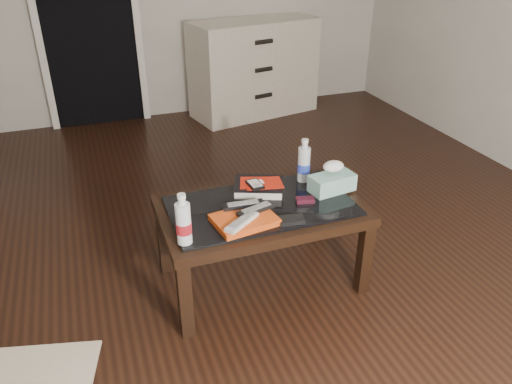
{
  "coord_description": "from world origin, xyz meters",
  "views": [
    {
      "loc": [
        -0.56,
        -2.31,
        1.69
      ],
      "look_at": [
        0.16,
        -0.32,
        0.55
      ],
      "focal_mm": 35.0,
      "sensor_mm": 36.0,
      "label": 1
    }
  ],
  "objects_px": {
    "water_bottle_right": "(304,160)",
    "tissue_box": "(332,183)",
    "dresser": "(254,68)",
    "textbook": "(259,187)",
    "water_bottle_left": "(183,219)",
    "coffee_table": "(261,216)"
  },
  "relations": [
    {
      "from": "dresser",
      "to": "water_bottle_right",
      "type": "relative_size",
      "value": 5.37
    },
    {
      "from": "water_bottle_left",
      "to": "tissue_box",
      "type": "bearing_deg",
      "value": 14.25
    },
    {
      "from": "dresser",
      "to": "textbook",
      "type": "relative_size",
      "value": 5.11
    },
    {
      "from": "dresser",
      "to": "textbook",
      "type": "distance_m",
      "value": 2.53
    },
    {
      "from": "coffee_table",
      "to": "water_bottle_left",
      "type": "distance_m",
      "value": 0.5
    },
    {
      "from": "coffee_table",
      "to": "textbook",
      "type": "xyz_separation_m",
      "value": [
        0.04,
        0.14,
        0.09
      ]
    },
    {
      "from": "dresser",
      "to": "textbook",
      "type": "xyz_separation_m",
      "value": [
        -0.83,
        -2.39,
        0.03
      ]
    },
    {
      "from": "water_bottle_right",
      "to": "water_bottle_left",
      "type": "bearing_deg",
      "value": -153.41
    },
    {
      "from": "textbook",
      "to": "dresser",
      "type": "bearing_deg",
      "value": 92.97
    },
    {
      "from": "textbook",
      "to": "water_bottle_left",
      "type": "relative_size",
      "value": 1.05
    },
    {
      "from": "dresser",
      "to": "water_bottle_left",
      "type": "xyz_separation_m",
      "value": [
        -1.29,
        -2.73,
        0.13
      ]
    },
    {
      "from": "water_bottle_right",
      "to": "tissue_box",
      "type": "distance_m",
      "value": 0.2
    },
    {
      "from": "textbook",
      "to": "water_bottle_right",
      "type": "bearing_deg",
      "value": 29.05
    },
    {
      "from": "water_bottle_right",
      "to": "tissue_box",
      "type": "height_order",
      "value": "water_bottle_right"
    },
    {
      "from": "coffee_table",
      "to": "tissue_box",
      "type": "height_order",
      "value": "tissue_box"
    },
    {
      "from": "water_bottle_right",
      "to": "tissue_box",
      "type": "bearing_deg",
      "value": -60.37
    },
    {
      "from": "coffee_table",
      "to": "water_bottle_left",
      "type": "xyz_separation_m",
      "value": [
        -0.43,
        -0.19,
        0.18
      ]
    },
    {
      "from": "water_bottle_right",
      "to": "dresser",
      "type": "bearing_deg",
      "value": 76.65
    },
    {
      "from": "textbook",
      "to": "water_bottle_left",
      "type": "xyz_separation_m",
      "value": [
        -0.47,
        -0.33,
        0.1
      ]
    },
    {
      "from": "coffee_table",
      "to": "dresser",
      "type": "relative_size",
      "value": 0.78
    },
    {
      "from": "tissue_box",
      "to": "dresser",
      "type": "bearing_deg",
      "value": 71.4
    },
    {
      "from": "textbook",
      "to": "tissue_box",
      "type": "height_order",
      "value": "tissue_box"
    }
  ]
}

